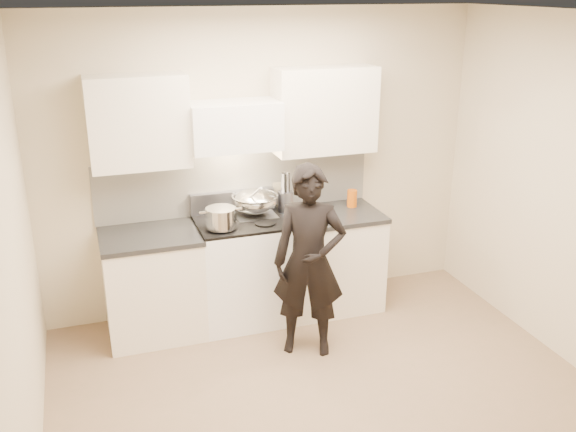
{
  "coord_description": "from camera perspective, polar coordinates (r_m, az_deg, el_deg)",
  "views": [
    {
      "loc": [
        -1.56,
        -3.63,
        2.88
      ],
      "look_at": [
        0.01,
        1.05,
        1.08
      ],
      "focal_mm": 40.0,
      "sensor_mm": 36.0,
      "label": 1
    }
  ],
  "objects": [
    {
      "name": "counter_left",
      "position": [
        5.62,
        -11.9,
        -5.91
      ],
      "size": [
        0.82,
        0.67,
        0.92
      ],
      "color": "white",
      "rests_on": "ground"
    },
    {
      "name": "room_shell",
      "position": [
        4.46,
        1.96,
        3.34
      ],
      "size": [
        4.04,
        3.54,
        2.7
      ],
      "color": "beige",
      "rests_on": "ground"
    },
    {
      "name": "counter_right",
      "position": [
        5.98,
        3.59,
        -3.87
      ],
      "size": [
        0.92,
        0.67,
        0.92
      ],
      "color": "white",
      "rests_on": "ground"
    },
    {
      "name": "utensil_crock",
      "position": [
        5.79,
        -0.23,
        1.43
      ],
      "size": [
        0.14,
        0.14,
        0.36
      ],
      "color": "#999CAE",
      "rests_on": "counter_right"
    },
    {
      "name": "spice_jar",
      "position": [
        5.86,
        1.66,
        1.0
      ],
      "size": [
        0.04,
        0.04,
        0.1
      ],
      "color": "orange",
      "rests_on": "counter_right"
    },
    {
      "name": "wok",
      "position": [
        5.65,
        -2.96,
        1.33
      ],
      "size": [
        0.41,
        0.51,
        0.33
      ],
      "color": "silver",
      "rests_on": "stove"
    },
    {
      "name": "oil_glass",
      "position": [
        5.97,
        5.71,
        1.57
      ],
      "size": [
        0.09,
        0.09,
        0.16
      ],
      "color": "#C25509",
      "rests_on": "counter_right"
    },
    {
      "name": "person",
      "position": [
        5.11,
        1.9,
        -4.09
      ],
      "size": [
        0.68,
        0.58,
        1.58
      ],
      "primitive_type": "imported",
      "rotation": [
        0.0,
        0.0,
        -0.42
      ],
      "color": "black",
      "rests_on": "ground"
    },
    {
      "name": "stock_pot",
      "position": [
        5.35,
        -5.98,
        -0.16
      ],
      "size": [
        0.36,
        0.26,
        0.17
      ],
      "color": "silver",
      "rests_on": "stove"
    },
    {
      "name": "stove",
      "position": [
        5.73,
        -4.14,
        -4.81
      ],
      "size": [
        0.76,
        0.65,
        0.96
      ],
      "color": "white",
      "rests_on": "ground"
    },
    {
      "name": "ground_plane",
      "position": [
        4.89,
        3.97,
        -16.12
      ],
      "size": [
        4.0,
        4.0,
        0.0
      ],
      "primitive_type": "plane",
      "color": "#846750"
    }
  ]
}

